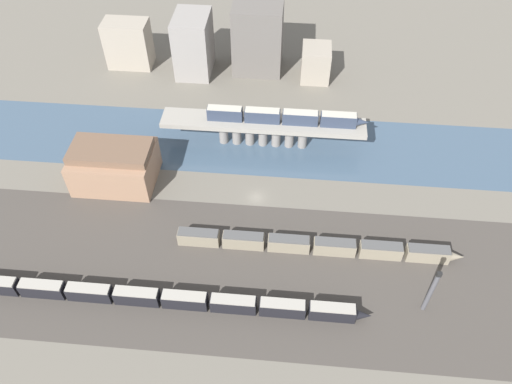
{
  "coord_description": "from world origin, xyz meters",
  "views": [
    {
      "loc": [
        7.89,
        -89.17,
        98.92
      ],
      "look_at": [
        0.0,
        -1.15,
        3.4
      ],
      "focal_mm": 35.0,
      "sensor_mm": 36.0,
      "label": 1
    }
  ],
  "objects_px": {
    "train_yard_mid": "(316,246)",
    "signal_tower": "(431,292)",
    "warehouse_building": "(114,165)",
    "train_yard_near": "(165,299)",
    "train_on_bridge": "(285,117)"
  },
  "relations": [
    {
      "from": "train_yard_mid",
      "to": "signal_tower",
      "type": "height_order",
      "value": "signal_tower"
    },
    {
      "from": "train_yard_near",
      "to": "signal_tower",
      "type": "height_order",
      "value": "signal_tower"
    },
    {
      "from": "train_yard_near",
      "to": "warehouse_building",
      "type": "bearing_deg",
      "value": 120.15
    },
    {
      "from": "train_on_bridge",
      "to": "signal_tower",
      "type": "relative_size",
      "value": 3.22
    },
    {
      "from": "train_yard_mid",
      "to": "signal_tower",
      "type": "bearing_deg",
      "value": -29.71
    },
    {
      "from": "train_yard_near",
      "to": "train_yard_mid",
      "type": "relative_size",
      "value": 1.3
    },
    {
      "from": "train_yard_mid",
      "to": "signal_tower",
      "type": "distance_m",
      "value": 28.01
    },
    {
      "from": "warehouse_building",
      "to": "train_yard_mid",
      "type": "bearing_deg",
      "value": -19.67
    },
    {
      "from": "train_yard_near",
      "to": "warehouse_building",
      "type": "height_order",
      "value": "warehouse_building"
    },
    {
      "from": "train_on_bridge",
      "to": "warehouse_building",
      "type": "relative_size",
      "value": 2.12
    },
    {
      "from": "train_yard_mid",
      "to": "warehouse_building",
      "type": "height_order",
      "value": "warehouse_building"
    },
    {
      "from": "train_on_bridge",
      "to": "signal_tower",
      "type": "height_order",
      "value": "signal_tower"
    },
    {
      "from": "warehouse_building",
      "to": "signal_tower",
      "type": "relative_size",
      "value": 1.52
    },
    {
      "from": "train_yard_mid",
      "to": "signal_tower",
      "type": "xyz_separation_m",
      "value": [
        23.95,
        -13.67,
        4.87
      ]
    },
    {
      "from": "warehouse_building",
      "to": "signal_tower",
      "type": "height_order",
      "value": "signal_tower"
    }
  ]
}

